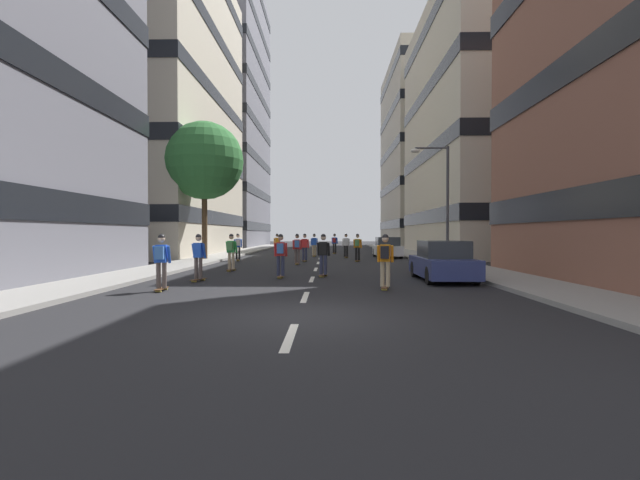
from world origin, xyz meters
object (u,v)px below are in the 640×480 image
Objects in this scene: parked_car_near at (387,248)px; skater_9 at (161,259)px; skater_12 at (323,253)px; skater_3 at (297,247)px; skater_8 at (314,244)px; skater_1 at (198,255)px; skater_6 at (277,243)px; skater_10 at (357,246)px; skater_5 at (346,244)px; skater_4 at (231,250)px; street_tree_near at (204,161)px; streetlamp_right at (441,191)px; skater_2 at (281,253)px; skater_7 at (385,258)px; parked_car_mid at (443,262)px; skater_0 at (305,246)px; skater_11 at (335,242)px; skater_13 at (238,245)px.

parked_car_near is 2.47× the size of skater_9.
skater_12 reaches higher than parked_car_near.
skater_3 and skater_8 have the same top height.
skater_1 is 1.00× the size of skater_6.
skater_10 is 1.00× the size of skater_12.
skater_3 is 1.00× the size of skater_12.
skater_5 is 20.65m from skater_9.
skater_3 is 12.70m from skater_9.
skater_1 and skater_9 have the same top height.
skater_6 is at bearing 88.58° from skater_4.
street_tree_near is 1.38× the size of streetlamp_right.
skater_6 is (-5.50, 3.70, 0.00)m from skater_5.
skater_2 is at bearing 24.99° from skater_1.
skater_7 is 1.00× the size of skater_10.
skater_10 is at bearing 70.88° from skater_2.
skater_1 is at bearing -110.15° from skater_5.
skater_0 is at bearing 116.78° from parked_car_mid.
skater_5 is (9.42, 3.75, -5.56)m from street_tree_near.
skater_10 is 11.32m from skater_11.
skater_0 is 1.00× the size of skater_12.
skater_0 is at bearing 67.60° from skater_4.
skater_5 and skater_10 have the same top height.
street_tree_near reaches higher than parked_car_near.
skater_6 is (-2.71, 8.23, 0.00)m from skater_0.
skater_13 is at bearing -151.76° from skater_5.
skater_1 is 3.24m from skater_2.
skater_1 is 2.95m from skater_9.
skater_9 is 26.97m from skater_11.
skater_7 is (6.46, -6.97, 0.00)m from skater_4.
street_tree_near is 14.46m from skater_1.
skater_8 is 16.67m from skater_12.
skater_9 is at bearing -100.66° from skater_8.
street_tree_near is 5.04× the size of skater_3.
skater_2 is 1.00× the size of skater_13.
skater_8 is 1.00× the size of skater_9.
skater_1 and skater_10 have the same top height.
skater_6 is at bearing 62.27° from street_tree_near.
skater_5 is at bearing 78.24° from skater_2.
skater_10 is at bearing 90.01° from skater_7.
skater_1 is (-3.33, -12.15, 0.00)m from skater_0.
parked_car_mid is at bearing -44.86° from street_tree_near.
skater_5 is 14.81m from skater_12.
street_tree_near is 5.04× the size of skater_7.
street_tree_near is at bearing -161.08° from parked_car_near.
skater_7 is (3.64, -11.65, 0.00)m from skater_3.
skater_0 and skater_4 have the same top height.
skater_2 is (-6.28, -15.85, 0.32)m from parked_car_near.
skater_13 is at bearing -121.20° from skater_11.
skater_8 is at bearing 166.00° from parked_car_near.
skater_9 is (-6.45, -19.61, 0.03)m from skater_5.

